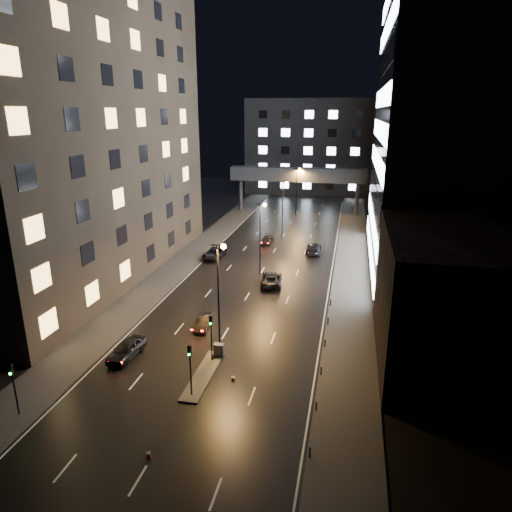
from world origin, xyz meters
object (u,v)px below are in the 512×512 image
object	(u,v)px
car_away_a	(126,349)
car_away_b	(203,322)
car_toward_b	(314,248)
car_away_d	(267,240)
utility_cabinet	(219,350)
car_toward_a	(271,279)
car_away_c	(214,253)

from	to	relation	value
car_away_a	car_away_b	world-z (taller)	car_away_a
car_away_a	car_toward_b	xyz separation A→B (m)	(14.03, 36.22, 0.01)
car_away_d	car_toward_b	world-z (taller)	car_toward_b
utility_cabinet	car_away_a	bearing A→B (deg)	-167.90
car_away_b	car_toward_b	world-z (taller)	car_toward_b
car_toward_b	car_toward_a	bearing A→B (deg)	73.02
car_away_b	car_toward_b	xyz separation A→B (m)	(8.97, 29.00, 0.17)
car_away_b	car_away_d	xyz separation A→B (m)	(0.63, 32.85, -0.01)
car_away_a	car_toward_a	distance (m)	23.28
utility_cabinet	car_toward_b	bearing A→B (deg)	80.69
car_away_a	car_away_d	size ratio (longest dim) A/B	1.06
car_away_a	car_away_c	bearing A→B (deg)	97.55
car_away_c	car_away_d	size ratio (longest dim) A/B	1.24
car_away_d	car_toward_a	world-z (taller)	car_toward_a
car_away_b	car_away_a	bearing A→B (deg)	-130.34
car_toward_b	utility_cabinet	size ratio (longest dim) A/B	4.77
car_away_c	car_toward_a	distance (m)	14.17
car_away_b	car_away_c	distance (m)	23.94
car_away_b	car_away_c	bearing A→B (deg)	98.87
car_away_b	car_away_d	bearing A→B (deg)	83.56
car_away_a	car_away_d	xyz separation A→B (m)	(5.69, 40.08, -0.16)
car_away_b	car_toward_a	size ratio (longest dim) A/B	0.70
car_away_b	car_away_d	world-z (taller)	car_away_b
car_toward_a	utility_cabinet	bearing A→B (deg)	78.16
car_away_c	car_away_d	xyz separation A→B (m)	(6.51, 9.64, -0.12)
car_away_a	car_toward_a	size ratio (longest dim) A/B	0.84
car_away_c	utility_cabinet	size ratio (longest dim) A/B	4.67
car_away_a	car_away_d	world-z (taller)	car_away_a
car_toward_a	car_away_a	bearing A→B (deg)	57.62
car_away_c	utility_cabinet	world-z (taller)	car_away_c
car_away_d	car_away_a	bearing A→B (deg)	-96.96
car_toward_b	utility_cabinet	bearing A→B (deg)	79.10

